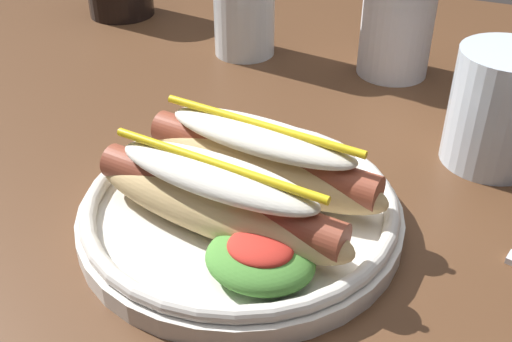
# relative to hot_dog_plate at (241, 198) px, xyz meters

# --- Properties ---
(dining_table) EXTENTS (1.45, 0.90, 0.74)m
(dining_table) POSITION_rel_hot_dog_plate_xyz_m (-0.06, 0.16, -0.12)
(dining_table) COLOR #51331E
(dining_table) RESTS_ON ground_plane
(hot_dog_plate) EXTENTS (0.24, 0.24, 0.08)m
(hot_dog_plate) POSITION_rel_hot_dog_plate_xyz_m (0.00, 0.00, 0.00)
(hot_dog_plate) COLOR silver
(hot_dog_plate) RESTS_ON dining_table
(water_cup) EXTENTS (0.08, 0.08, 0.10)m
(water_cup) POSITION_rel_hot_dog_plate_xyz_m (0.16, 0.17, 0.02)
(water_cup) COLOR silver
(water_cup) RESTS_ON dining_table
(extra_cup) EXTENTS (0.08, 0.08, 0.11)m
(extra_cup) POSITION_rel_hot_dog_plate_xyz_m (0.04, 0.32, 0.03)
(extra_cup) COLOR white
(extra_cup) RESTS_ON dining_table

